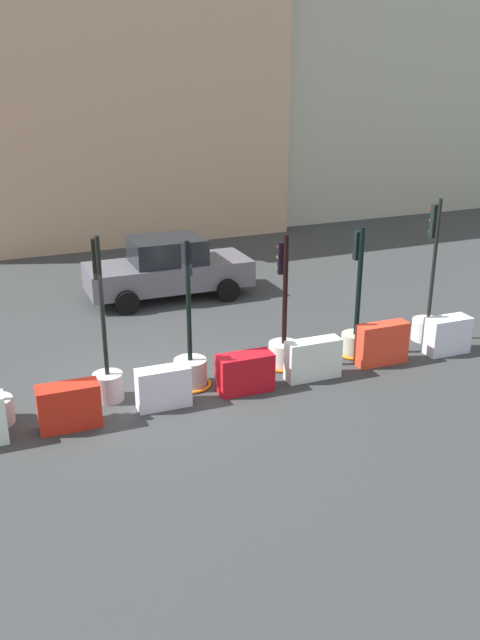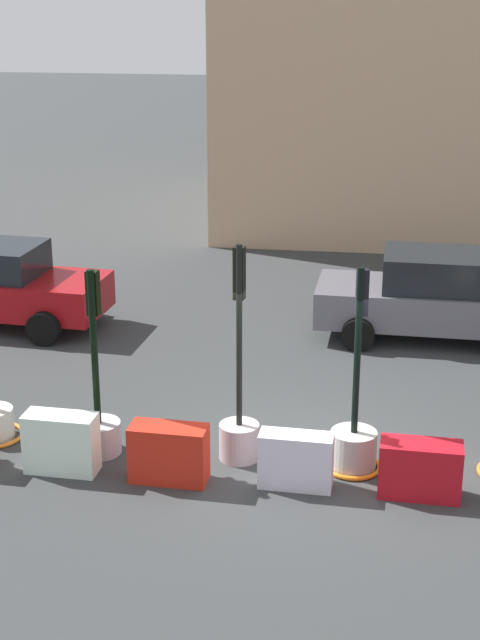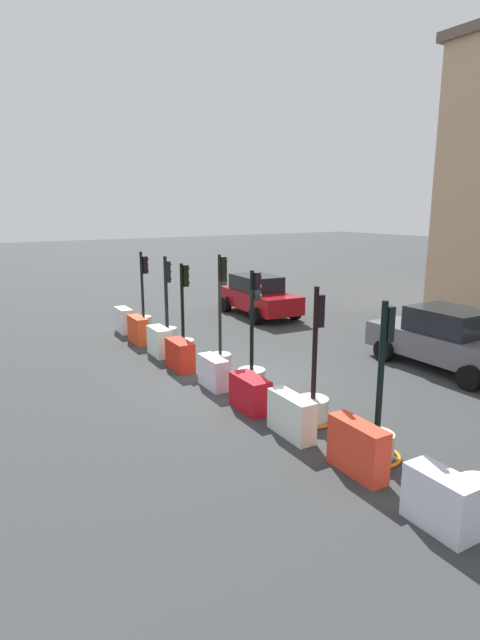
{
  "view_description": "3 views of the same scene",
  "coord_description": "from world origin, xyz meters",
  "px_view_note": "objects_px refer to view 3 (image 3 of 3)",
  "views": [
    {
      "loc": [
        -3.06,
        -11.48,
        5.82
      ],
      "look_at": [
        1.81,
        -0.37,
        1.31
      ],
      "focal_mm": 36.93,
      "sensor_mm": 36.0,
      "label": 1
    },
    {
      "loc": [
        0.97,
        -12.41,
        6.5
      ],
      "look_at": [
        -0.93,
        0.66,
        1.84
      ],
      "focal_mm": 53.76,
      "sensor_mm": 36.0,
      "label": 2
    },
    {
      "loc": [
        10.38,
        -6.54,
        4.37
      ],
      "look_at": [
        0.63,
        -0.42,
        1.78
      ],
      "focal_mm": 28.11,
      "sensor_mm": 36.0,
      "label": 3
    }
  ],
  "objects_px": {
    "traffic_light_0": "(144,316)",
    "construction_barrier_2": "(159,342)",
    "traffic_light_2": "(184,337)",
    "construction_barrier_7": "(358,448)",
    "traffic_light_3": "(221,350)",
    "construction_barrier_6": "(291,416)",
    "car_red_compact": "(258,295)",
    "traffic_light_6": "(377,433)",
    "construction_barrier_5": "(250,393)",
    "car_grey_saloon": "(448,340)",
    "construction_barrier_8": "(440,501)",
    "traffic_light_5": "(313,401)",
    "construction_barrier_1": "(138,330)",
    "traffic_light_1": "(167,327)",
    "construction_barrier_3": "(180,355)",
    "traffic_light_4": "(252,374)",
    "construction_barrier_0": "(124,320)",
    "construction_barrier_4": "(213,372)"
  },
  "relations": [
    {
      "from": "traffic_light_4",
      "to": "construction_barrier_2",
      "type": "relative_size",
      "value": 2.87
    },
    {
      "from": "construction_barrier_7",
      "to": "traffic_light_3",
      "type": "bearing_deg",
      "value": 173.25
    },
    {
      "from": "construction_barrier_1",
      "to": "construction_barrier_8",
      "type": "distance_m",
      "value": 11.55
    },
    {
      "from": "construction_barrier_1",
      "to": "construction_barrier_2",
      "type": "bearing_deg",
      "value": 0.72
    },
    {
      "from": "traffic_light_4",
      "to": "traffic_light_6",
      "type": "distance_m",
      "value": 3.91
    },
    {
      "from": "traffic_light_5",
      "to": "construction_barrier_1",
      "type": "height_order",
      "value": "traffic_light_5"
    },
    {
      "from": "traffic_light_2",
      "to": "construction_barrier_7",
      "type": "distance_m",
      "value": 7.84
    },
    {
      "from": "traffic_light_6",
      "to": "construction_barrier_5",
      "type": "xyz_separation_m",
      "value": [
        -3.01,
        -0.72,
        -0.09
      ]
    },
    {
      "from": "construction_barrier_8",
      "to": "traffic_light_5",
      "type": "bearing_deg",
      "value": 167.42
    },
    {
      "from": "construction_barrier_0",
      "to": "construction_barrier_8",
      "type": "xyz_separation_m",
      "value": [
        13.2,
        -0.11,
        -0.03
      ]
    },
    {
      "from": "traffic_light_4",
      "to": "construction_barrier_5",
      "type": "bearing_deg",
      "value": -35.33
    },
    {
      "from": "car_grey_saloon",
      "to": "car_red_compact",
      "type": "bearing_deg",
      "value": -176.97
    },
    {
      "from": "traffic_light_0",
      "to": "traffic_light_3",
      "type": "height_order",
      "value": "traffic_light_3"
    },
    {
      "from": "construction_barrier_6",
      "to": "car_grey_saloon",
      "type": "height_order",
      "value": "car_grey_saloon"
    },
    {
      "from": "traffic_light_0",
      "to": "construction_barrier_2",
      "type": "distance_m",
      "value": 3.43
    },
    {
      "from": "construction_barrier_7",
      "to": "car_grey_saloon",
      "type": "distance_m",
      "value": 6.77
    },
    {
      "from": "traffic_light_2",
      "to": "construction_barrier_1",
      "type": "height_order",
      "value": "traffic_light_2"
    },
    {
      "from": "construction_barrier_5",
      "to": "car_grey_saloon",
      "type": "xyz_separation_m",
      "value": [
        0.45,
        6.2,
        0.43
      ]
    },
    {
      "from": "traffic_light_0",
      "to": "construction_barrier_5",
      "type": "height_order",
      "value": "traffic_light_0"
    },
    {
      "from": "construction_barrier_6",
      "to": "traffic_light_0",
      "type": "bearing_deg",
      "value": 175.24
    },
    {
      "from": "traffic_light_3",
      "to": "traffic_light_0",
      "type": "bearing_deg",
      "value": 179.28
    },
    {
      "from": "traffic_light_1",
      "to": "construction_barrier_6",
      "type": "xyz_separation_m",
      "value": [
        7.82,
        -0.87,
        -0.06
      ]
    },
    {
      "from": "traffic_light_0",
      "to": "construction_barrier_1",
      "type": "distance_m",
      "value": 1.82
    },
    {
      "from": "traffic_light_5",
      "to": "construction_barrier_4",
      "type": "bearing_deg",
      "value": -165.29
    },
    {
      "from": "construction_barrier_4",
      "to": "car_red_compact",
      "type": "height_order",
      "value": "car_red_compact"
    },
    {
      "from": "traffic_light_1",
      "to": "car_red_compact",
      "type": "distance_m",
      "value": 5.25
    },
    {
      "from": "construction_barrier_3",
      "to": "construction_barrier_7",
      "type": "relative_size",
      "value": 0.94
    },
    {
      "from": "construction_barrier_3",
      "to": "construction_barrier_7",
      "type": "bearing_deg",
      "value": 0.96
    },
    {
      "from": "traffic_light_3",
      "to": "traffic_light_6",
      "type": "bearing_deg",
      "value": 0.08
    },
    {
      "from": "traffic_light_6",
      "to": "traffic_light_1",
      "type": "bearing_deg",
      "value": 179.26
    },
    {
      "from": "traffic_light_5",
      "to": "construction_barrier_5",
      "type": "bearing_deg",
      "value": -148.47
    },
    {
      "from": "construction_barrier_8",
      "to": "traffic_light_6",
      "type": "bearing_deg",
      "value": 157.41
    },
    {
      "from": "construction_barrier_7",
      "to": "construction_barrier_2",
      "type": "bearing_deg",
      "value": -179.55
    },
    {
      "from": "traffic_light_4",
      "to": "construction_barrier_7",
      "type": "xyz_separation_m",
      "value": [
        4.12,
        -0.6,
        -0.01
      ]
    },
    {
      "from": "traffic_light_6",
      "to": "construction_barrier_3",
      "type": "xyz_separation_m",
      "value": [
        -6.41,
        -0.8,
        -0.07
      ]
    },
    {
      "from": "traffic_light_0",
      "to": "car_red_compact",
      "type": "bearing_deg",
      "value": 88.8
    },
    {
      "from": "construction_barrier_0",
      "to": "traffic_light_2",
      "type": "bearing_deg",
      "value": 8.63
    },
    {
      "from": "construction_barrier_4",
      "to": "car_red_compact",
      "type": "xyz_separation_m",
      "value": [
        -6.51,
        5.75,
        0.44
      ]
    },
    {
      "from": "traffic_light_5",
      "to": "construction_barrier_1",
      "type": "relative_size",
      "value": 2.58
    },
    {
      "from": "traffic_light_4",
      "to": "construction_barrier_6",
      "type": "bearing_deg",
      "value": -15.47
    },
    {
      "from": "construction_barrier_1",
      "to": "traffic_light_3",
      "type": "bearing_deg",
      "value": 10.54
    },
    {
      "from": "traffic_light_0",
      "to": "traffic_light_1",
      "type": "distance_m",
      "value": 1.96
    },
    {
      "from": "traffic_light_6",
      "to": "construction_barrier_8",
      "type": "distance_m",
      "value": 2.04
    },
    {
      "from": "construction_barrier_6",
      "to": "construction_barrier_7",
      "type": "relative_size",
      "value": 1.01
    },
    {
      "from": "construction_barrier_6",
      "to": "construction_barrier_4",
      "type": "bearing_deg",
      "value": 179.58
    },
    {
      "from": "construction_barrier_6",
      "to": "construction_barrier_7",
      "type": "bearing_deg",
      "value": 2.03
    },
    {
      "from": "traffic_light_5",
      "to": "construction_barrier_6",
      "type": "distance_m",
      "value": 0.83
    },
    {
      "from": "traffic_light_4",
      "to": "construction_barrier_6",
      "type": "xyz_separation_m",
      "value": [
        2.4,
        -0.67,
        -0.04
      ]
    },
    {
      "from": "traffic_light_6",
      "to": "construction_barrier_3",
      "type": "relative_size",
      "value": 2.63
    },
    {
      "from": "traffic_light_1",
      "to": "traffic_light_3",
      "type": "relative_size",
      "value": 0.89
    }
  ]
}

